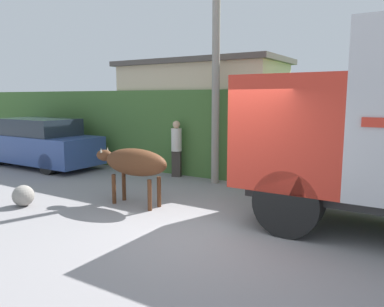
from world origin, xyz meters
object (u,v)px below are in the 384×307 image
(brown_cow, at_px, (134,163))
(roadside_rock, at_px, (23,196))
(parked_suv, at_px, (38,143))
(pedestrian_on_hill, at_px, (176,146))
(utility_pole, at_px, (216,68))

(brown_cow, height_order, roadside_rock, brown_cow)
(brown_cow, xyz_separation_m, parked_suv, (-5.90, 1.86, -0.15))
(pedestrian_on_hill, relative_size, utility_pole, 0.28)
(parked_suv, relative_size, roadside_rock, 10.26)
(parked_suv, relative_size, utility_pole, 0.79)
(parked_suv, bearing_deg, pedestrian_on_hill, 16.83)
(brown_cow, height_order, utility_pole, utility_pole)
(pedestrian_on_hill, xyz_separation_m, utility_pole, (1.37, -0.12, 2.21))
(brown_cow, relative_size, parked_suv, 0.41)
(brown_cow, relative_size, roadside_rock, 4.24)
(pedestrian_on_hill, height_order, roadside_rock, pedestrian_on_hill)
(brown_cow, bearing_deg, parked_suv, 157.44)
(pedestrian_on_hill, height_order, utility_pole, utility_pole)
(parked_suv, relative_size, pedestrian_on_hill, 2.83)
(parked_suv, bearing_deg, roadside_rock, -35.26)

